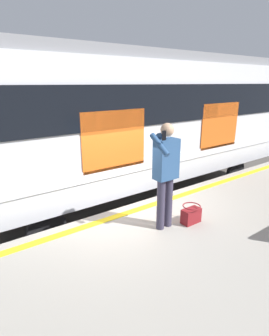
# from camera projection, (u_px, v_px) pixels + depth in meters

# --- Properties ---
(ground_plane) EXTENTS (24.61, 24.61, 0.00)m
(ground_plane) POSITION_uv_depth(u_px,v_px,m) (125.00, 249.00, 6.05)
(ground_plane) COLOR #4C4742
(platform) EXTENTS (16.41, 5.07, 1.03)m
(platform) POSITION_uv_depth(u_px,v_px,m) (224.00, 300.00, 3.95)
(platform) COLOR #9E998E
(platform) RESTS_ON ground
(safety_line) EXTENTS (16.08, 0.16, 0.01)m
(safety_line) POSITION_uv_depth(u_px,v_px,m) (133.00, 211.00, 5.51)
(safety_line) COLOR yellow
(safety_line) RESTS_ON platform
(track_rail_near) EXTENTS (21.33, 0.08, 0.16)m
(track_rail_near) POSITION_uv_depth(u_px,v_px,m) (95.00, 222.00, 7.08)
(track_rail_near) COLOR slate
(track_rail_near) RESTS_ON ground
(track_rail_far) EXTENTS (21.33, 0.08, 0.16)m
(track_rail_far) POSITION_uv_depth(u_px,v_px,m) (72.00, 203.00, 8.18)
(track_rail_far) COLOR slate
(track_rail_far) RESTS_ON ground
(train_carriage) EXTENTS (10.15, 3.10, 4.08)m
(train_carriage) POSITION_uv_depth(u_px,v_px,m) (138.00, 116.00, 7.96)
(train_carriage) COLOR silver
(train_carriage) RESTS_ON ground
(passenger) EXTENTS (0.57, 0.55, 1.85)m
(passenger) POSITION_uv_depth(u_px,v_px,m) (166.00, 168.00, 4.61)
(passenger) COLOR #383347
(passenger) RESTS_ON platform
(handbag) EXTENTS (0.36, 0.33, 0.34)m
(handbag) POSITION_uv_depth(u_px,v_px,m) (191.00, 215.00, 5.03)
(handbag) COLOR maroon
(handbag) RESTS_ON platform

